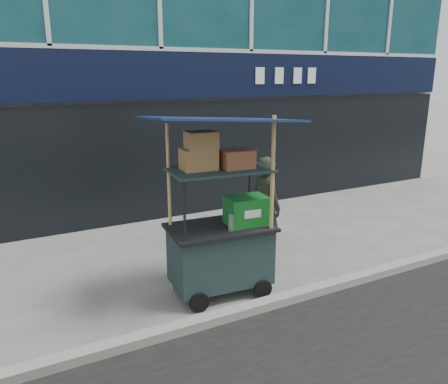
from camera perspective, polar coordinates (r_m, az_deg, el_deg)
ground at (r=6.11m, az=5.74°, el=-13.69°), size 80.00×80.00×0.00m
curb at (r=5.94m, az=6.84°, el=-13.98°), size 80.00×0.18×0.12m
vendor_cart at (r=5.91m, az=-0.33°, el=-5.28°), size 1.94×1.45×2.50m
vendor_man at (r=7.24m, az=5.53°, el=-1.82°), size 0.47×0.65×1.67m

